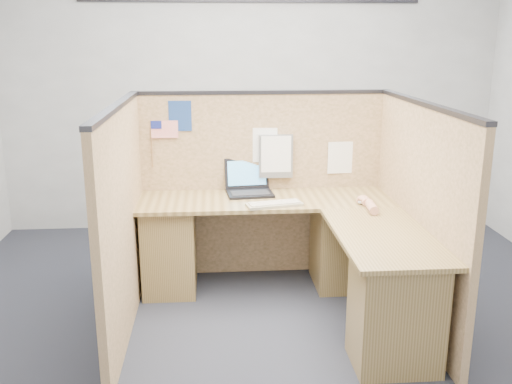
{
  "coord_description": "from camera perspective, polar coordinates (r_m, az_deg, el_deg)",
  "views": [
    {
      "loc": [
        -0.4,
        -3.54,
        1.94
      ],
      "look_at": [
        -0.09,
        0.5,
        0.83
      ],
      "focal_mm": 40.0,
      "sensor_mm": 36.0,
      "label": 1
    }
  ],
  "objects": [
    {
      "name": "wall_back",
      "position": [
        5.83,
        -0.49,
        9.96
      ],
      "size": [
        5.0,
        0.0,
        5.0
      ],
      "primitive_type": "plane",
      "rotation": [
        1.57,
        0.0,
        0.0
      ],
      "color": "#999B9E",
      "rests_on": "floor"
    },
    {
      "name": "cubicle_partitions",
      "position": [
        4.16,
        1.26,
        -1.1
      ],
      "size": [
        2.06,
        1.83,
        1.53
      ],
      "color": "brown",
      "rests_on": "floor"
    },
    {
      "name": "keyboard",
      "position": [
        4.22,
        1.84,
        -1.23
      ],
      "size": [
        0.43,
        0.23,
        0.03
      ],
      "rotation": [
        0.0,
        0.0,
        0.21
      ],
      "color": "gray",
      "rests_on": "l_desk"
    },
    {
      "name": "hand_forearm",
      "position": [
        4.22,
        11.23,
        -1.21
      ],
      "size": [
        0.1,
        0.34,
        0.07
      ],
      "color": "tan",
      "rests_on": "l_desk"
    },
    {
      "name": "laptop",
      "position": [
        4.57,
        -0.68,
        0.73
      ],
      "size": [
        0.38,
        0.37,
        0.26
      ],
      "rotation": [
        0.0,
        0.0,
        0.09
      ],
      "color": "black",
      "rests_on": "l_desk"
    },
    {
      "name": "file_holder",
      "position": [
        4.61,
        1.99,
        3.61
      ],
      "size": [
        0.27,
        0.05,
        0.35
      ],
      "color": "slate",
      "rests_on": "cubicle_partitions"
    },
    {
      "name": "paper_left",
      "position": [
        4.61,
        0.78,
        4.71
      ],
      "size": [
        0.22,
        0.02,
        0.28
      ],
      "primitive_type": "cube",
      "rotation": [
        0.0,
        0.0,
        -0.09
      ],
      "color": "white",
      "rests_on": "cubicle_partitions"
    },
    {
      "name": "floor",
      "position": [
        4.06,
        1.8,
        -13.29
      ],
      "size": [
        5.0,
        5.0,
        0.0
      ],
      "primitive_type": "plane",
      "color": "black",
      "rests_on": "ground"
    },
    {
      "name": "paper_right",
      "position": [
        4.73,
        8.41,
        3.42
      ],
      "size": [
        0.21,
        0.02,
        0.26
      ],
      "primitive_type": "cube",
      "rotation": [
        0.0,
        0.0,
        0.06
      ],
      "color": "white",
      "rests_on": "cubicle_partitions"
    },
    {
      "name": "l_desk",
      "position": [
        4.17,
        3.95,
        -6.55
      ],
      "size": [
        1.95,
        1.75,
        0.73
      ],
      "color": "brown",
      "rests_on": "floor"
    },
    {
      "name": "american_flag",
      "position": [
        4.57,
        -9.45,
        6.03
      ],
      "size": [
        0.22,
        0.01,
        0.37
      ],
      "color": "olive",
      "rests_on": "cubicle_partitions"
    },
    {
      "name": "blue_poster",
      "position": [
        4.56,
        -7.61,
        7.54
      ],
      "size": [
        0.18,
        0.01,
        0.24
      ],
      "primitive_type": "cube",
      "rotation": [
        0.0,
        0.0,
        -0.03
      ],
      "color": "navy",
      "rests_on": "cubicle_partitions"
    },
    {
      "name": "mouse",
      "position": [
        4.34,
        10.67,
        -0.93
      ],
      "size": [
        0.11,
        0.09,
        0.04
      ],
      "primitive_type": "ellipsoid",
      "rotation": [
        0.0,
        0.0,
        0.31
      ],
      "color": "silver",
      "rests_on": "l_desk"
    },
    {
      "name": "wall_front",
      "position": [
        1.46,
        11.86,
        -6.84
      ],
      "size": [
        5.0,
        0.0,
        5.0
      ],
      "primitive_type": "plane",
      "rotation": [
        -1.57,
        0.0,
        0.0
      ],
      "color": "#999B9E",
      "rests_on": "floor"
    }
  ]
}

